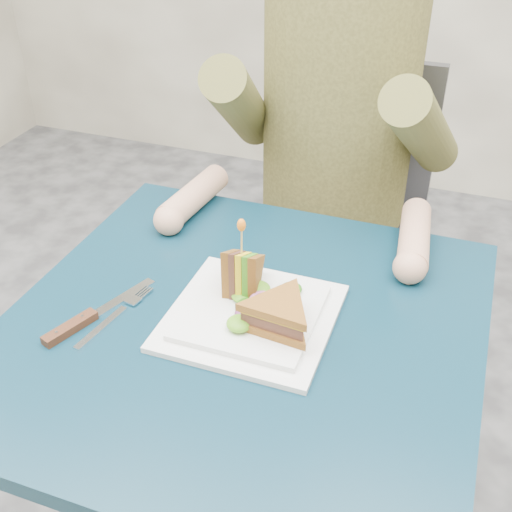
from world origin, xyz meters
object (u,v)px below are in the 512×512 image
at_px(chair, 338,217).
at_px(plate, 251,315).
at_px(sandwich_flat, 279,315).
at_px(table, 243,359).
at_px(fork, 113,317).
at_px(sandwich_upright, 242,273).
at_px(knife, 81,322).
at_px(diner, 338,92).

distance_m(chair, plate, 0.71).
bearing_deg(sandwich_flat, table, 168.74).
bearing_deg(fork, plate, 19.37).
distance_m(sandwich_flat, sandwich_upright, 0.11).
xyz_separation_m(plate, sandwich_flat, (0.05, -0.02, 0.04)).
height_order(sandwich_upright, knife, sandwich_upright).
bearing_deg(sandwich_upright, knife, -145.65).
distance_m(diner, plate, 0.60).
height_order(plate, fork, plate).
distance_m(chair, sandwich_upright, 0.68).
bearing_deg(plate, diner, 91.14).
bearing_deg(chair, fork, -104.74).
bearing_deg(fork, sandwich_flat, 10.47).
xyz_separation_m(plate, knife, (-0.25, -0.10, -0.00)).
xyz_separation_m(sandwich_flat, knife, (-0.31, -0.08, -0.04)).
height_order(diner, knife, diner).
xyz_separation_m(chair, sandwich_upright, (-0.02, -0.64, 0.24)).
bearing_deg(table, sandwich_flat, -11.26).
distance_m(sandwich_upright, fork, 0.22).
xyz_separation_m(diner, knife, (-0.24, -0.68, -0.18)).
distance_m(sandwich_upright, knife, 0.27).
bearing_deg(sandwich_upright, chair, 88.12).
bearing_deg(sandwich_flat, fork, -169.53).
relative_size(table, sandwich_upright, 5.84).
xyz_separation_m(chair, fork, (-0.20, -0.76, 0.19)).
height_order(chair, fork, chair).
height_order(sandwich_flat, fork, sandwich_flat).
bearing_deg(table, knife, -158.85).
bearing_deg(plate, sandwich_flat, -24.44).
relative_size(diner, knife, 3.47).
bearing_deg(sandwich_flat, knife, -165.43).
relative_size(fork, knife, 0.83).
relative_size(table, chair, 0.81).
height_order(chair, sandwich_upright, chair).
bearing_deg(sandwich_flat, diner, 96.35).
relative_size(table, plate, 2.88).
distance_m(fork, knife, 0.05).
bearing_deg(table, fork, -162.64).
bearing_deg(table, plate, 45.93).
xyz_separation_m(table, knife, (-0.24, -0.09, 0.09)).
bearing_deg(plate, fork, -160.63).
bearing_deg(table, diner, 90.00).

